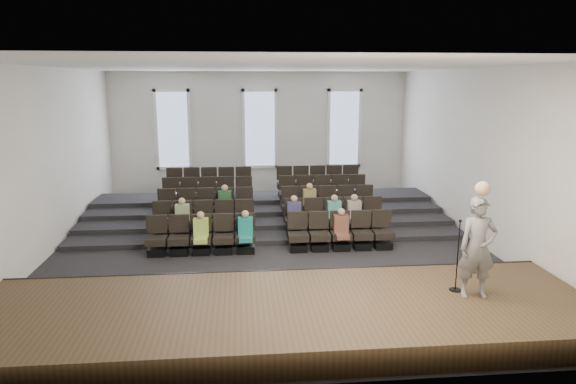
% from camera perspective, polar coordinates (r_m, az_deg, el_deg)
% --- Properties ---
extents(ground, '(14.00, 14.00, 0.00)m').
position_cam_1_polar(ground, '(14.85, -1.93, -5.90)').
color(ground, black).
rests_on(ground, ground).
extents(ceiling, '(12.00, 14.00, 0.02)m').
position_cam_1_polar(ceiling, '(14.12, -2.07, 13.81)').
color(ceiling, white).
rests_on(ceiling, ground).
extents(wall_back, '(12.00, 0.04, 5.00)m').
position_cam_1_polar(wall_back, '(21.23, -3.15, 6.48)').
color(wall_back, white).
rests_on(wall_back, ground).
extents(wall_front, '(12.00, 0.04, 5.00)m').
position_cam_1_polar(wall_front, '(7.43, 1.28, -4.35)').
color(wall_front, white).
rests_on(wall_front, ground).
extents(wall_left, '(0.04, 14.00, 5.00)m').
position_cam_1_polar(wall_left, '(15.16, -25.38, 3.01)').
color(wall_left, white).
rests_on(wall_left, ground).
extents(wall_right, '(0.04, 14.00, 5.00)m').
position_cam_1_polar(wall_right, '(15.81, 20.39, 3.76)').
color(wall_right, white).
rests_on(wall_right, ground).
extents(stage, '(11.80, 3.60, 0.50)m').
position_cam_1_polar(stage, '(10.03, -0.09, -13.59)').
color(stage, '#40301B').
rests_on(stage, ground).
extents(stage_lip, '(11.80, 0.06, 0.52)m').
position_cam_1_polar(stage_lip, '(11.64, -0.91, -9.81)').
color(stage_lip, black).
rests_on(stage_lip, ground).
extents(risers, '(11.80, 4.80, 0.60)m').
position_cam_1_polar(risers, '(17.84, -2.56, -2.14)').
color(risers, black).
rests_on(risers, ground).
extents(seating_rows, '(6.80, 4.70, 1.67)m').
position_cam_1_polar(seating_rows, '(16.14, -2.28, -1.90)').
color(seating_rows, black).
rests_on(seating_rows, ground).
extents(windows, '(8.44, 0.10, 3.24)m').
position_cam_1_polar(windows, '(21.15, -3.15, 7.01)').
color(windows, white).
rests_on(windows, wall_back).
extents(audience, '(5.45, 2.64, 1.10)m').
position_cam_1_polar(audience, '(14.96, -1.21, -2.52)').
color(audience, '#9EC74F').
rests_on(audience, seating_rows).
extents(speaker, '(0.75, 0.52, 1.98)m').
position_cam_1_polar(speaker, '(10.54, 20.33, -5.84)').
color(speaker, slate).
rests_on(speaker, stage).
extents(mic_stand, '(0.25, 0.25, 1.48)m').
position_cam_1_polar(mic_stand, '(10.88, 18.23, -8.19)').
color(mic_stand, black).
rests_on(mic_stand, stage).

